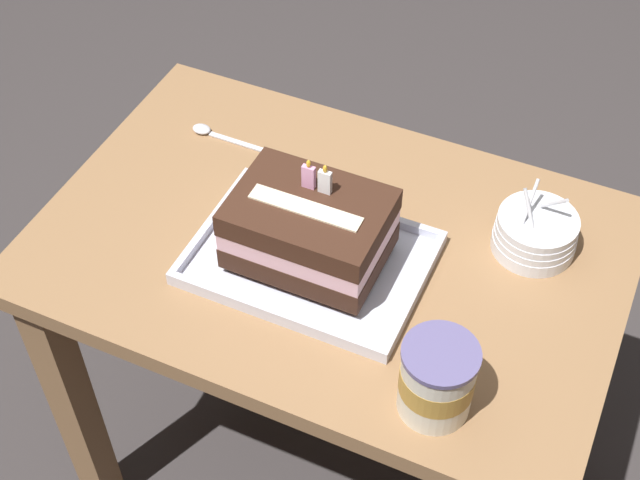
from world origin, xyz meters
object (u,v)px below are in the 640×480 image
object	(u,v)px
serving_spoon_near_tray	(209,132)
bowl_stack	(535,233)
foil_tray	(310,260)
birthday_cake	(309,228)
ice_cream_tub	(437,379)

from	to	relation	value
serving_spoon_near_tray	bowl_stack	bearing A→B (deg)	-2.62
foil_tray	birthday_cake	size ratio (longest dim) A/B	1.57
birthday_cake	bowl_stack	bearing A→B (deg)	29.77
ice_cream_tub	serving_spoon_near_tray	world-z (taller)	ice_cream_tub
foil_tray	bowl_stack	bearing A→B (deg)	29.78
bowl_stack	ice_cream_tub	distance (m)	0.35
birthday_cake	serving_spoon_near_tray	size ratio (longest dim) A/B	1.61
serving_spoon_near_tray	foil_tray	bearing A→B (deg)	-34.83
ice_cream_tub	serving_spoon_near_tray	xyz separation A→B (m)	(-0.57, 0.38, -0.06)
foil_tray	birthday_cake	world-z (taller)	birthday_cake
bowl_stack	birthday_cake	bearing A→B (deg)	-150.23
birthday_cake	ice_cream_tub	xyz separation A→B (m)	(0.27, -0.17, -0.02)
ice_cream_tub	bowl_stack	bearing A→B (deg)	82.43
birthday_cake	serving_spoon_near_tray	xyz separation A→B (m)	(-0.30, 0.21, -0.07)
birthday_cake	serving_spoon_near_tray	bearing A→B (deg)	145.18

